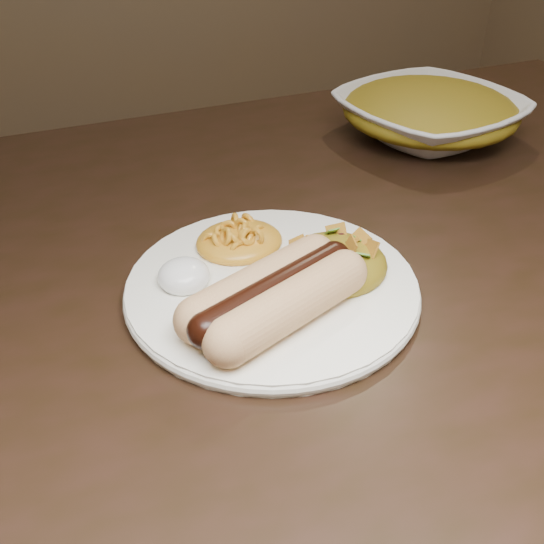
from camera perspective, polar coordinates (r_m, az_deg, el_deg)
name	(u,v)px	position (r m, az deg, el deg)	size (l,w,h in m)	color
table	(200,368)	(0.65, -6.50, -8.54)	(1.60, 0.90, 0.75)	black
plate	(272,287)	(0.58, 0.00, -1.37)	(0.26, 0.26, 0.01)	white
hotdog	(275,294)	(0.52, 0.27, -2.00)	(0.15, 0.12, 0.04)	#ECD189
mac_and_cheese	(239,231)	(0.62, -2.99, 3.71)	(0.09, 0.08, 0.03)	orange
sour_cream	(183,270)	(0.57, -7.96, 0.17)	(0.05, 0.05, 0.03)	white
taco_salad	(334,255)	(0.58, 5.55, 1.57)	(0.10, 0.10, 0.04)	#A65C10
serving_bowl	(429,117)	(0.91, 13.88, 13.34)	(0.23, 0.23, 0.06)	silver
bowl_filling	(431,101)	(0.91, 14.07, 14.61)	(0.24, 0.24, 0.06)	#A65C10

